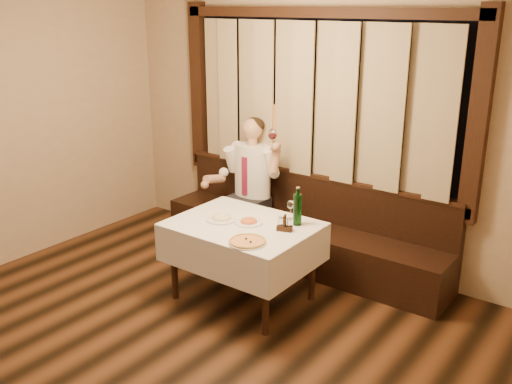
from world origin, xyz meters
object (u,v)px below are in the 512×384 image
Objects in this scene: pasta_red at (249,220)px; pasta_cream at (222,216)px; cruet_caddy at (285,225)px; seated_man at (249,177)px; pizza at (247,241)px; green_bottle at (297,209)px; banquette at (302,234)px; dining_table at (243,234)px.

pasta_red is 0.87× the size of pasta_cream.
cruet_caddy is 1.34m from seated_man.
pasta_cream is 0.19× the size of seated_man.
pizza is 0.62m from green_bottle.
banquette reaches higher than cruet_caddy.
green_bottle reaches higher than pasta_cream.
pasta_cream is at bearing -66.13° from seated_man.
green_bottle is 2.40× the size of cruet_caddy.
dining_table is 3.91× the size of pizza.
banquette is 11.11× the size of pasta_cream.
dining_table is 0.43m from cruet_caddy.
seated_man is (-0.43, 0.98, 0.06)m from pasta_cream.
green_bottle is 0.21m from cruet_caddy.
pasta_cream reaches higher than pizza.
pasta_cream is (-0.25, -0.08, 0.01)m from pasta_red.
cruet_caddy reaches higher than pizza.
seated_man reaches higher than green_bottle.
seated_man is (-1.04, 0.85, 0.05)m from cruet_caddy.
dining_table is (0.00, -1.02, 0.34)m from banquette.
banquette is 2.52× the size of dining_table.
dining_table is at bearing -141.02° from pasta_red.
pizza is at bearing -53.17° from seated_man.
seated_man is at bearing 127.24° from pasta_red.
pasta_red is (0.04, 0.03, 0.14)m from dining_table.
banquette is 2.16× the size of seated_man.
pizza is 0.92× the size of green_bottle.
dining_table is 8.65× the size of cruet_caddy.
dining_table is 3.61× the size of green_bottle.
green_bottle reaches higher than cruet_caddy.
pizza is 1.13× the size of pasta_cream.
cruet_caddy is (0.40, -0.94, 0.50)m from banquette.
green_bottle reaches higher than pasta_red.
seated_man is (-1.05, 0.67, -0.05)m from green_bottle.
banquette is at bearing 118.36° from green_bottle.
cruet_caddy is 0.10× the size of seated_man.
green_bottle is 0.24× the size of seated_man.
cruet_caddy is (0.60, 0.13, 0.01)m from pasta_cream.
cruet_caddy reaches higher than dining_table.
pasta_red is at bearing -52.76° from seated_man.
dining_table is 0.26m from pasta_cream.
green_bottle is at bearing -61.64° from banquette.
pasta_cream is 0.70m from green_bottle.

